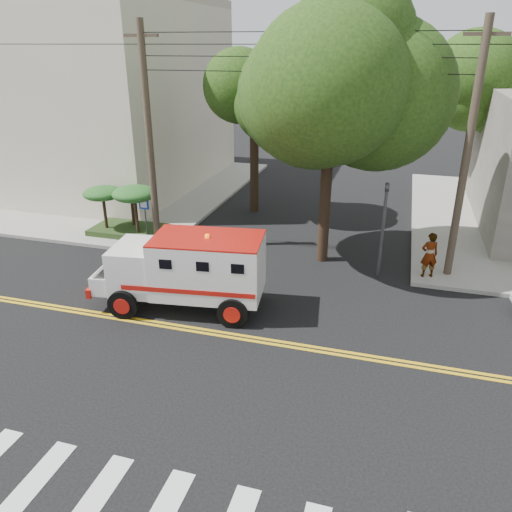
% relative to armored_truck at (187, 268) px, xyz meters
% --- Properties ---
extents(ground, '(100.00, 100.00, 0.00)m').
position_rel_armored_truck_xyz_m(ground, '(2.11, -1.29, -1.44)').
color(ground, black).
rests_on(ground, ground).
extents(sidewalk_nw, '(17.00, 17.00, 0.15)m').
position_rel_armored_truck_xyz_m(sidewalk_nw, '(-11.39, 12.21, -1.37)').
color(sidewalk_nw, gray).
rests_on(sidewalk_nw, ground).
extents(building_left, '(16.00, 14.00, 10.00)m').
position_rel_armored_truck_xyz_m(building_left, '(-13.39, 13.71, 3.71)').
color(building_left, beige).
rests_on(building_left, sidewalk_nw).
extents(utility_pole_left, '(0.28, 0.28, 9.00)m').
position_rel_armored_truck_xyz_m(utility_pole_left, '(-3.49, 4.71, 3.06)').
color(utility_pole_left, '#382D23').
rests_on(utility_pole_left, ground).
extents(utility_pole_right, '(0.28, 0.28, 9.00)m').
position_rel_armored_truck_xyz_m(utility_pole_right, '(8.41, 4.91, 3.06)').
color(utility_pole_right, '#382D23').
rests_on(utility_pole_right, ground).
extents(tree_main, '(6.08, 5.70, 9.85)m').
position_rel_armored_truck_xyz_m(tree_main, '(4.05, 4.91, 5.76)').
color(tree_main, black).
rests_on(tree_main, ground).
extents(tree_left, '(4.48, 4.20, 7.70)m').
position_rel_armored_truck_xyz_m(tree_left, '(-0.57, 10.49, 4.29)').
color(tree_left, black).
rests_on(tree_left, ground).
extents(tree_right, '(4.80, 4.50, 8.20)m').
position_rel_armored_truck_xyz_m(tree_right, '(10.95, 14.48, 4.65)').
color(tree_right, black).
rests_on(tree_right, ground).
extents(traffic_signal, '(0.15, 0.18, 3.60)m').
position_rel_armored_truck_xyz_m(traffic_signal, '(5.91, 4.31, 0.78)').
color(traffic_signal, '#3F3F42').
rests_on(traffic_signal, ground).
extents(accessibility_sign, '(0.45, 0.10, 2.02)m').
position_rel_armored_truck_xyz_m(accessibility_sign, '(-4.09, 4.88, -0.08)').
color(accessibility_sign, '#3F3F42').
rests_on(accessibility_sign, ground).
extents(palm_planter, '(3.52, 2.63, 2.36)m').
position_rel_armored_truck_xyz_m(palm_planter, '(-5.33, 5.33, 0.20)').
color(palm_planter, '#1E3314').
rests_on(palm_planter, sidewalk_nw).
extents(armored_truck, '(5.78, 2.85, 2.53)m').
position_rel_armored_truck_xyz_m(armored_truck, '(0.00, 0.00, 0.00)').
color(armored_truck, silver).
rests_on(armored_truck, ground).
extents(pedestrian_a, '(0.73, 0.59, 1.72)m').
position_rel_armored_truck_xyz_m(pedestrian_a, '(7.65, 4.42, -0.43)').
color(pedestrian_a, gray).
rests_on(pedestrian_a, sidewalk_ne).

